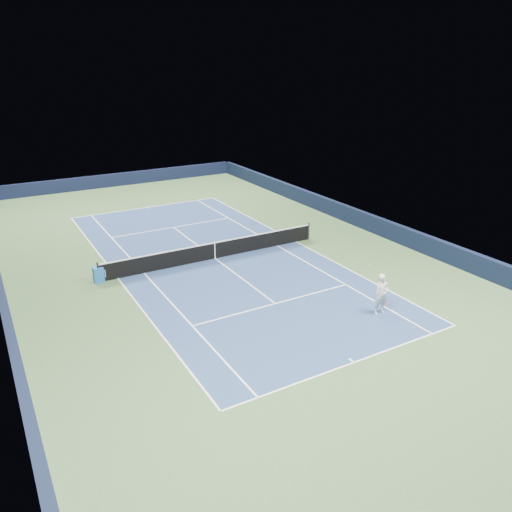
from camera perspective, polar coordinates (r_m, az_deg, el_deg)
ground at (r=28.07m, az=-4.70°, el=-0.29°), size 40.00×40.00×0.00m
wall_far at (r=45.90m, az=-15.58°, el=8.41°), size 22.00×0.35×1.10m
wall_right at (r=33.63m, az=12.18°, el=4.03°), size 0.35×40.00×1.10m
wall_left at (r=25.63m, az=-27.18°, el=-3.63°), size 0.35×40.00×1.10m
court_surface at (r=28.07m, az=-4.70°, el=-0.28°), size 10.97×23.77×0.01m
baseline_far at (r=38.61m, az=-12.37°, el=5.45°), size 10.97×0.08×0.00m
baseline_near at (r=19.16m, az=11.16°, el=-11.85°), size 10.97×0.08×0.00m
sideline_doubles_right at (r=30.63m, az=4.59°, el=1.64°), size 0.08×23.77×0.00m
sideline_doubles_left at (r=26.41m, az=-15.51°, el=-2.48°), size 0.08×23.77×0.00m
sideline_singles_right at (r=29.91m, az=2.42°, el=1.20°), size 0.08×23.77×0.00m
sideline_singles_left at (r=26.73m, az=-12.69°, el=-1.91°), size 0.08×23.77×0.00m
service_line_far at (r=33.63m, az=-9.42°, el=3.26°), size 8.23×0.08×0.00m
service_line_near at (r=22.94m, az=2.24°, el=-5.45°), size 8.23×0.08×0.00m
center_service_line at (r=28.07m, az=-4.71°, el=-0.27°), size 0.08×12.80×0.00m
center_mark_far at (r=38.47m, az=-12.30°, el=5.40°), size 0.08×0.30×0.00m
center_mark_near at (r=19.25m, az=10.86°, el=-11.64°), size 0.08×0.30×0.00m
tennis_net at (r=27.89m, az=-4.74°, el=0.67°), size 12.90×0.10×1.07m
sponsor_cube at (r=26.15m, az=-17.55°, el=-2.03°), size 0.55×0.45×0.80m
tennis_player at (r=22.38m, az=14.16°, el=-4.25°), size 0.85×1.30×1.93m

